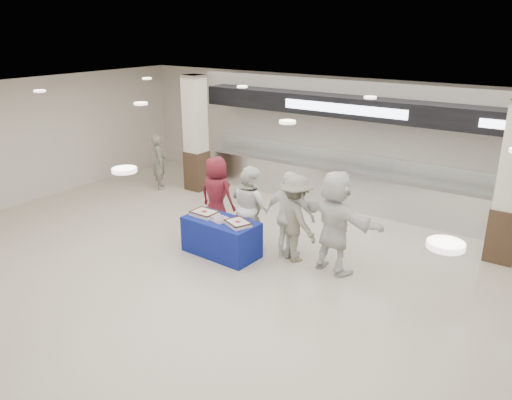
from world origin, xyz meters
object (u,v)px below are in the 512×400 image
Objects in this scene: civilian_maroon at (217,195)px; soldier_b at (295,218)px; sheet_cake_right at (238,223)px; soldier_a at (247,208)px; display_table at (221,237)px; soldier_bg at (159,162)px; chef_short at (290,216)px; civilian_white at (335,222)px; sheet_cake_left at (204,213)px; cupcake_tray at (219,218)px; chef_tall at (251,207)px.

soldier_b is (2.15, -0.21, 0.00)m from civilian_maroon.
soldier_a is at bearing 111.72° from sheet_cake_right.
soldier_bg is at bearing 152.61° from display_table.
civilian_white is at bearing 173.51° from chef_short.
civilian_maroon is (-0.35, 0.84, 0.08)m from sheet_cake_left.
display_table is 1.59m from soldier_b.
cupcake_tray is at bearing 49.52° from soldier_b.
civilian_maroon reaches higher than soldier_bg.
display_table is 2.99× the size of sheet_cake_left.
civilian_white is at bearing 13.31° from sheet_cake_left.
chef_short is at bearing 173.21° from civilian_maroon.
chef_short is (0.99, -0.07, 0.03)m from chef_tall.
cupcake_tray is 0.26× the size of civilian_white.
civilian_maroon is 2.03m from chef_short.
chef_short reaches higher than soldier_a.
civilian_white is (2.25, 0.65, 0.21)m from cupcake_tray.
soldier_a is at bearing 45.03° from sheet_cake_left.
cupcake_tray is (0.40, -0.03, -0.02)m from sheet_cake_left.
sheet_cake_left is 0.90m from sheet_cake_right.
cupcake_tray is 0.29× the size of chef_tall.
soldier_a is (-0.27, 0.67, 0.04)m from sheet_cake_right.
chef_short reaches higher than sheet_cake_left.
soldier_b reaches higher than soldier_a.
sheet_cake_left is at bearing 25.91° from civilian_white.
soldier_a is 1.08× the size of soldier_bg.
chef_tall is at bearing 68.77° from cupcake_tray.
display_table is 0.81m from soldier_a.
sheet_cake_right is at bearing 61.03° from soldier_b.
chef_tall is 0.87× the size of civilian_white.
chef_tall reaches higher than sheet_cake_left.
civilian_maroon is at bearing 8.56° from civilian_white.
chef_tall reaches higher than cupcake_tray.
sheet_cake_left is 0.26× the size of civilian_white.
sheet_cake_right is 1.16× the size of cupcake_tray.
cupcake_tray is 4.78m from soldier_bg.
soldier_a is at bearing 76.53° from display_table.
civilian_maroon is (-0.79, 0.85, 0.51)m from display_table.
civilian_white reaches higher than cupcake_tray.
soldier_bg is (-4.34, 1.77, -0.06)m from soldier_a.
civilian_maroon reaches higher than display_table.
chef_short is at bearing 27.28° from cupcake_tray.
sheet_cake_left is at bearing 14.13° from chef_short.
sheet_cake_left is at bearing -178.88° from display_table.
display_table is 0.89× the size of chef_tall.
civilian_white is (2.02, 0.00, 0.16)m from soldier_a.
sheet_cake_right is 0.33× the size of chef_short.
soldier_bg is at bearing 147.15° from sheet_cake_left.
chef_tall reaches higher than sheet_cake_right.
sheet_cake_left is 0.40m from cupcake_tray.
chef_short is (0.77, 0.67, 0.11)m from sheet_cake_right.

